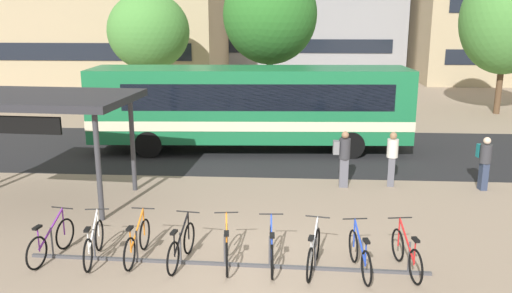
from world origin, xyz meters
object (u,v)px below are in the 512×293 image
object	(u,v)px
parked_bicycle_orange_2	(137,242)
commuter_teal_pack_2	(485,159)
parked_bicycle_purple_0	(51,242)
street_tree_1	(507,20)
parked_bicycle_silver_6	(314,253)
commuter_grey_pack_0	(343,155)
parked_bicycle_blue_7	(360,255)
transit_shelter	(33,102)
street_tree_0	(270,15)
commuter_grey_pack_1	(392,155)
parked_bicycle_orange_4	(227,248)
parked_bicycle_blue_5	(272,250)
city_bus	(248,105)
street_tree_2	(149,31)
parked_bicycle_white_1	(94,244)
parked_bicycle_black_3	(181,247)
parked_bicycle_red_8	(406,254)

from	to	relation	value
parked_bicycle_orange_2	commuter_teal_pack_2	size ratio (longest dim) A/B	1.06
parked_bicycle_purple_0	street_tree_1	distance (m)	24.93
parked_bicycle_silver_6	commuter_grey_pack_0	distance (m)	5.68
parked_bicycle_blue_7	transit_shelter	xyz separation A→B (m)	(-8.46, 3.79, 2.44)
parked_bicycle_silver_6	transit_shelter	distance (m)	8.75
street_tree_1	commuter_grey_pack_0	bearing A→B (deg)	-125.73
commuter_grey_pack_0	street_tree_0	xyz separation A→B (m)	(-2.67, 10.54, 4.12)
commuter_grey_pack_0	street_tree_1	bearing A→B (deg)	54.29
commuter_grey_pack_1	street_tree_0	size ratio (longest dim) A/B	0.23
parked_bicycle_purple_0	commuter_teal_pack_2	xyz separation A→B (m)	(10.93, 5.42, 0.55)
parked_bicycle_orange_2	parked_bicycle_blue_7	size ratio (longest dim) A/B	1.01
parked_bicycle_silver_6	parked_bicycle_purple_0	bearing A→B (deg)	98.97
parked_bicycle_orange_4	parked_bicycle_blue_5	bearing A→B (deg)	-99.00
parked_bicycle_orange_2	parked_bicycle_blue_7	world-z (taller)	same
parked_bicycle_purple_0	parked_bicycle_blue_5	size ratio (longest dim) A/B	0.99
parked_bicycle_purple_0	street_tree_1	xyz separation A→B (m)	(16.14, 18.46, 4.52)
parked_bicycle_orange_2	parked_bicycle_silver_6	xyz separation A→B (m)	(3.76, -0.25, 0.00)
parked_bicycle_orange_2	transit_shelter	size ratio (longest dim) A/B	0.31
city_bus	parked_bicycle_purple_0	bearing A→B (deg)	67.18
parked_bicycle_purple_0	parked_bicycle_orange_4	size ratio (longest dim) A/B	0.99
street_tree_2	parked_bicycle_orange_2	bearing A→B (deg)	-76.35
commuter_grey_pack_0	parked_bicycle_silver_6	bearing A→B (deg)	-101.26
parked_bicycle_blue_7	commuter_grey_pack_1	bearing A→B (deg)	-23.84
parked_bicycle_purple_0	parked_bicycle_orange_4	xyz separation A→B (m)	(3.81, -0.05, 0.00)
commuter_teal_pack_2	parked_bicycle_white_1	bearing A→B (deg)	-68.55
commuter_teal_pack_2	street_tree_2	xyz separation A→B (m)	(-13.59, 13.27, 3.33)
street_tree_1	street_tree_2	bearing A→B (deg)	179.29
parked_bicycle_purple_0	parked_bicycle_white_1	size ratio (longest dim) A/B	0.99
parked_bicycle_orange_4	commuter_grey_pack_1	world-z (taller)	commuter_grey_pack_1
parked_bicycle_black_3	parked_bicycle_blue_7	size ratio (longest dim) A/B	1.00
street_tree_0	street_tree_2	bearing A→B (deg)	157.52
street_tree_0	street_tree_1	distance (m)	12.35
commuter_grey_pack_0	commuter_grey_pack_1	distance (m)	1.53
parked_bicycle_orange_2	commuter_grey_pack_1	size ratio (longest dim) A/B	1.02
commuter_grey_pack_1	parked_bicycle_orange_2	bearing A→B (deg)	-39.07
parked_bicycle_red_8	street_tree_1	bearing A→B (deg)	-33.54
parked_bicycle_silver_6	street_tree_2	world-z (taller)	street_tree_2
commuter_teal_pack_2	street_tree_2	bearing A→B (deg)	-141.51
parked_bicycle_blue_5	street_tree_0	bearing A→B (deg)	-0.81
city_bus	parked_bicycle_silver_6	world-z (taller)	city_bus
parked_bicycle_silver_6	commuter_grey_pack_1	bearing A→B (deg)	-13.66
parked_bicycle_blue_5	street_tree_2	xyz separation A→B (m)	(-7.41, 18.77, 3.89)
parked_bicycle_silver_6	parked_bicycle_black_3	bearing A→B (deg)	98.48
parked_bicycle_black_3	parked_bicycle_silver_6	size ratio (longest dim) A/B	1.01
transit_shelter	commuter_teal_pack_2	bearing A→B (deg)	11.88
commuter_grey_pack_1	street_tree_1	world-z (taller)	street_tree_1
parked_bicycle_purple_0	parked_bicycle_red_8	distance (m)	7.52
parked_bicycle_red_8	parked_bicycle_orange_2	bearing A→B (deg)	79.41
city_bus	parked_bicycle_white_1	distance (m)	10.18
parked_bicycle_blue_5	commuter_grey_pack_1	xyz separation A→B (m)	(3.48, 5.69, 0.60)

